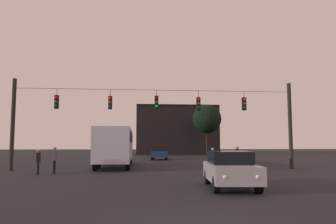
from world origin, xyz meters
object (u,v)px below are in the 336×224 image
at_px(city_bus, 116,143).
at_px(car_far_left, 160,153).
at_px(pedestrian_near_bus, 213,159).
at_px(car_near_right, 230,169).
at_px(pedestrian_crossing_center, 54,159).
at_px(tree_left_silhouette, 207,119).
at_px(pedestrian_crossing_left, 38,161).
at_px(pedestrian_crossing_right, 237,157).

bearing_deg(city_bus, car_far_left, 68.88).
bearing_deg(pedestrian_near_bus, city_bus, 134.99).
height_order(city_bus, car_near_right, city_bus).
height_order(car_near_right, pedestrian_crossing_center, pedestrian_crossing_center).
height_order(car_far_left, tree_left_silhouette, tree_left_silhouette).
relative_size(city_bus, tree_left_silhouette, 1.37).
distance_m(city_bus, pedestrian_crossing_center, 7.16).
relative_size(city_bus, car_near_right, 2.47).
distance_m(pedestrian_crossing_center, tree_left_silhouette, 34.14).
bearing_deg(car_near_right, car_far_left, 92.91).
bearing_deg(pedestrian_crossing_left, car_far_left, 65.06).
bearing_deg(pedestrian_near_bus, pedestrian_crossing_center, 178.30).
distance_m(city_bus, pedestrian_crossing_left, 8.15).
bearing_deg(tree_left_silhouette, pedestrian_crossing_right, -97.78).
relative_size(pedestrian_crossing_center, pedestrian_near_bus, 1.03).
xyz_separation_m(pedestrian_crossing_center, tree_left_silhouette, (15.95, 29.80, 4.83)).
bearing_deg(pedestrian_crossing_right, pedestrian_near_bus, -138.12).
xyz_separation_m(city_bus, car_far_left, (4.35, 11.25, -1.07)).
relative_size(car_far_left, pedestrian_crossing_right, 2.68).
xyz_separation_m(city_bus, pedestrian_crossing_center, (-3.35, -6.25, -0.94)).
height_order(pedestrian_crossing_right, pedestrian_near_bus, pedestrian_crossing_right).
height_order(city_bus, car_far_left, city_bus).
bearing_deg(pedestrian_crossing_left, city_bus, 59.37).
xyz_separation_m(pedestrian_crossing_right, tree_left_silhouette, (3.84, 28.11, 4.81)).
relative_size(city_bus, pedestrian_crossing_center, 6.71).
distance_m(pedestrian_crossing_center, pedestrian_crossing_right, 12.22).
distance_m(pedestrian_crossing_left, pedestrian_near_bus, 10.67).
height_order(pedestrian_crossing_center, tree_left_silhouette, tree_left_silhouette).
relative_size(pedestrian_crossing_left, tree_left_silhouette, 0.19).
distance_m(pedestrian_crossing_right, pedestrian_near_bus, 2.97).
relative_size(car_far_left, pedestrian_crossing_center, 2.73).
distance_m(pedestrian_crossing_left, pedestrian_crossing_right, 13.09).
height_order(car_far_left, pedestrian_near_bus, pedestrian_near_bus).
bearing_deg(pedestrian_crossing_right, car_near_right, -108.88).
height_order(car_far_left, pedestrian_crossing_center, pedestrian_crossing_center).
bearing_deg(car_far_left, city_bus, -111.12).
bearing_deg(pedestrian_near_bus, car_far_left, 97.03).
xyz_separation_m(city_bus, pedestrian_crossing_left, (-4.12, -6.95, -1.03)).
bearing_deg(car_far_left, car_near_right, -87.09).
height_order(city_bus, pedestrian_crossing_right, city_bus).
bearing_deg(city_bus, tree_left_silhouette, 61.86).
bearing_deg(pedestrian_crossing_left, tree_left_silhouette, 61.28).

